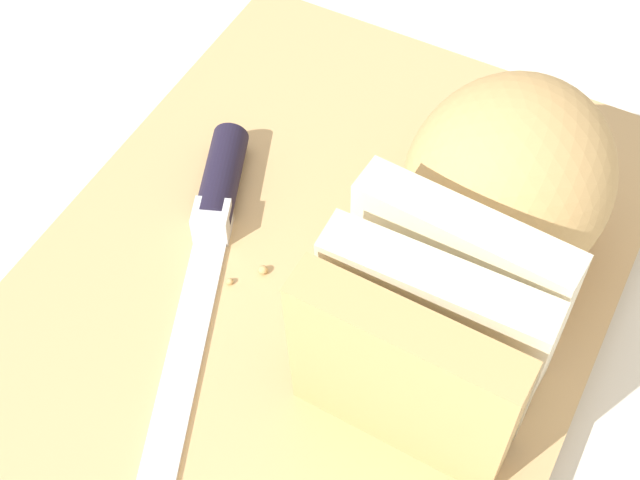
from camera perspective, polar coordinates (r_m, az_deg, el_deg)
ground_plane at (r=0.54m, az=-0.00°, el=-3.54°), size 3.00×3.00×0.00m
cutting_board at (r=0.53m, az=-0.00°, el=-2.78°), size 0.43×0.33×0.03m
bread_loaf at (r=0.48m, az=10.30°, el=0.84°), size 0.22×0.12×0.11m
bread_knife at (r=0.53m, az=-6.81°, el=0.99°), size 0.26×0.13×0.02m
crumb_near_knife at (r=0.52m, az=-3.60°, el=-1.88°), size 0.01×0.01×0.01m
crumb_near_loaf at (r=0.51m, az=1.38°, el=-3.66°), size 0.00×0.00×0.00m
crumb_stray_left at (r=0.52m, az=-5.69°, el=-2.60°), size 0.00×0.00×0.00m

